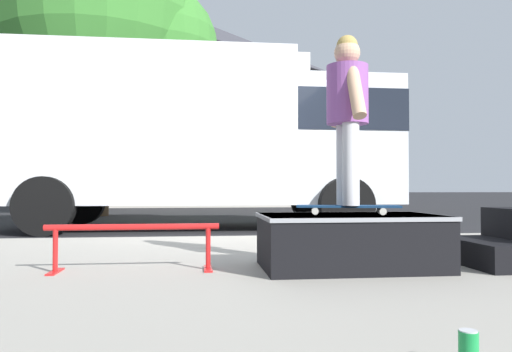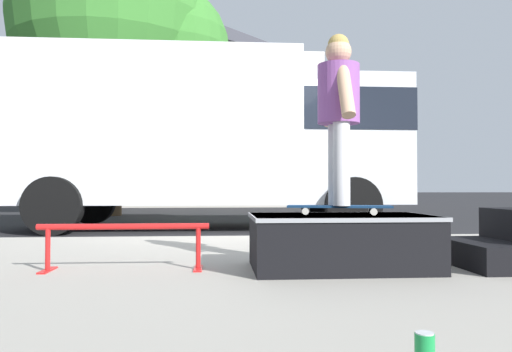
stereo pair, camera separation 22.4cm
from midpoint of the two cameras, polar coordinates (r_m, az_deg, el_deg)
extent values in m
plane|color=black|center=(6.78, -0.16, -7.54)|extent=(140.00, 140.00, 0.00)
cube|color=gray|center=(3.83, 5.07, -11.39)|extent=(50.00, 5.00, 0.12)
cube|color=black|center=(3.76, 9.20, -7.53)|extent=(1.32, 0.79, 0.40)
cube|color=gray|center=(3.75, 9.19, -4.68)|extent=(1.34, 0.81, 0.03)
cube|color=black|center=(4.21, 23.92, -8.19)|extent=(0.40, 0.83, 0.20)
cylinder|color=red|center=(3.73, -15.78, -5.73)|extent=(1.25, 0.04, 0.04)
cylinder|color=red|center=(3.87, -23.88, -7.89)|extent=(0.04, 0.04, 0.32)
cube|color=red|center=(3.89, -23.90, -10.15)|extent=(0.06, 0.28, 0.01)
cylinder|color=red|center=(3.70, -7.34, -8.30)|extent=(0.04, 0.04, 0.32)
cube|color=red|center=(3.72, -7.35, -10.66)|extent=(0.06, 0.28, 0.01)
cube|color=navy|center=(3.80, 8.98, -3.51)|extent=(0.81, 0.37, 0.02)
cylinder|color=silver|center=(3.91, 12.59, -3.93)|extent=(0.06, 0.04, 0.05)
cylinder|color=silver|center=(3.73, 12.89, -4.05)|extent=(0.06, 0.04, 0.05)
cylinder|color=silver|center=(3.89, 5.23, -3.97)|extent=(0.06, 0.04, 0.05)
cylinder|color=silver|center=(3.71, 5.18, -4.10)|extent=(0.06, 0.04, 0.05)
cylinder|color=silver|center=(3.88, 8.64, 1.27)|extent=(0.13, 0.13, 0.62)
cylinder|color=silver|center=(3.72, 9.29, 1.38)|extent=(0.13, 0.13, 0.62)
cylinder|color=#8C4C99|center=(3.86, 8.93, 9.31)|extent=(0.32, 0.32, 0.45)
cylinder|color=tan|center=(4.05, 8.16, 8.63)|extent=(0.10, 0.28, 0.43)
cylinder|color=tan|center=(3.67, 9.78, 9.68)|extent=(0.10, 0.28, 0.43)
sphere|color=tan|center=(3.94, 8.91, 13.97)|extent=(0.20, 0.20, 0.20)
sphere|color=tan|center=(3.95, 8.91, 14.74)|extent=(0.16, 0.16, 0.16)
cylinder|color=#198C3F|center=(1.85, 20.17, -18.45)|extent=(0.07, 0.07, 0.12)
cylinder|color=silver|center=(1.83, 20.16, -16.57)|extent=(0.06, 0.06, 0.00)
cube|color=silver|center=(9.01, -13.26, 5.17)|extent=(5.00, 2.35, 2.60)
cube|color=silver|center=(9.26, 8.52, 3.74)|extent=(1.90, 2.16, 2.20)
cube|color=black|center=(9.31, 8.51, 6.70)|extent=(1.92, 2.19, 0.70)
cylinder|color=black|center=(10.33, 6.00, -2.91)|extent=(0.90, 0.28, 0.90)
cylinder|color=black|center=(8.05, 9.68, -3.33)|extent=(0.90, 0.28, 0.90)
cylinder|color=black|center=(10.36, -20.25, -2.83)|extent=(0.90, 0.28, 0.90)
cylinder|color=black|center=(8.10, -24.15, -3.22)|extent=(0.90, 0.28, 0.90)
cylinder|color=brown|center=(13.40, -18.37, 2.82)|extent=(0.56, 0.56, 3.38)
sphere|color=#387A2D|center=(14.05, -18.27, 16.68)|extent=(5.18, 5.18, 5.18)
sphere|color=#387A2D|center=(13.66, -12.23, 14.33)|extent=(3.37, 3.37, 3.37)
cube|color=silver|center=(22.39, -7.48, 4.45)|extent=(9.00, 7.50, 6.00)
cube|color=#B2ADA3|center=(18.29, -7.67, 0.74)|extent=(9.00, 0.50, 2.80)
pyramid|color=#38383F|center=(23.20, -7.45, 14.83)|extent=(9.54, 7.95, 2.40)
camera|label=1|loc=(0.11, -91.16, 0.03)|focal=34.38mm
camera|label=2|loc=(0.11, 88.84, -0.03)|focal=34.38mm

